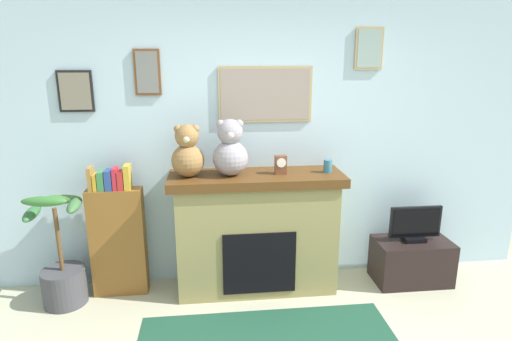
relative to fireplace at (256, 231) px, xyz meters
The scene contains 10 objects.
back_wall 0.82m from the fireplace, 68.95° to the left, with size 5.20×0.15×2.60m.
fireplace is the anchor object (origin of this frame).
bookshelf 1.24m from the fireplace, behind, with size 0.47×0.16×1.20m.
potted_plant 1.71m from the fireplace, behind, with size 0.46×0.42×1.03m.
tv_stand 1.52m from the fireplace, ahead, with size 0.70×0.40×0.42m, color black.
television 1.48m from the fireplace, ahead, with size 0.49×0.14×0.34m.
candle_jar 0.87m from the fireplace, ahead, with size 0.07×0.07×0.11m, color teal.
mantel_clock 0.66m from the fireplace, ahead, with size 0.10×0.08×0.16m.
teddy_bear_tan 0.95m from the fireplace, behind, with size 0.28×0.28×0.45m.
teddy_bear_brown 0.80m from the fireplace, behind, with size 0.30×0.30×0.49m.
Camera 1 is at (-0.51, -1.82, 2.08)m, focal length 29.50 mm.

